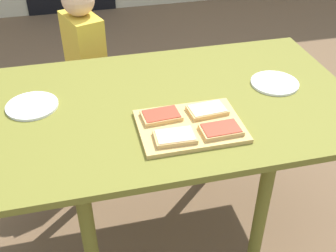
# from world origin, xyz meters

# --- Properties ---
(ground_plane) EXTENTS (16.00, 16.00, 0.00)m
(ground_plane) POSITION_xyz_m (0.00, 0.00, 0.00)
(ground_plane) COLOR brown
(dining_table) EXTENTS (1.53, 0.87, 0.76)m
(dining_table) POSITION_xyz_m (0.00, 0.00, 0.68)
(dining_table) COLOR olive
(dining_table) RESTS_ON ground
(cutting_board) EXTENTS (0.36, 0.27, 0.02)m
(cutting_board) POSITION_xyz_m (0.07, -0.18, 0.77)
(cutting_board) COLOR tan
(cutting_board) RESTS_ON dining_table
(pizza_slice_far_right) EXTENTS (0.14, 0.10, 0.02)m
(pizza_slice_far_right) POSITION_xyz_m (0.15, -0.12, 0.79)
(pizza_slice_far_right) COLOR tan
(pizza_slice_far_right) RESTS_ON cutting_board
(pizza_slice_near_left) EXTENTS (0.14, 0.09, 0.02)m
(pizza_slice_near_left) POSITION_xyz_m (-0.00, -0.25, 0.79)
(pizza_slice_near_left) COLOR tan
(pizza_slice_near_left) RESTS_ON cutting_board
(pizza_slice_near_right) EXTENTS (0.14, 0.09, 0.02)m
(pizza_slice_near_right) POSITION_xyz_m (0.16, -0.25, 0.79)
(pizza_slice_near_right) COLOR tan
(pizza_slice_near_right) RESTS_ON cutting_board
(pizza_slice_far_left) EXTENTS (0.14, 0.10, 0.02)m
(pizza_slice_far_left) POSITION_xyz_m (-0.02, -0.12, 0.79)
(pizza_slice_far_left) COLOR tan
(pizza_slice_far_left) RESTS_ON cutting_board
(plate_white_left) EXTENTS (0.19, 0.19, 0.01)m
(plate_white_left) POSITION_xyz_m (-0.47, 0.09, 0.77)
(plate_white_left) COLOR white
(plate_white_left) RESTS_ON dining_table
(plate_white_right) EXTENTS (0.19, 0.19, 0.01)m
(plate_white_right) POSITION_xyz_m (0.49, 0.03, 0.77)
(plate_white_right) COLOR white
(plate_white_right) RESTS_ON dining_table
(child_left) EXTENTS (0.21, 0.27, 1.03)m
(child_left) POSITION_xyz_m (-0.24, 0.67, 0.59)
(child_left) COLOR navy
(child_left) RESTS_ON ground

